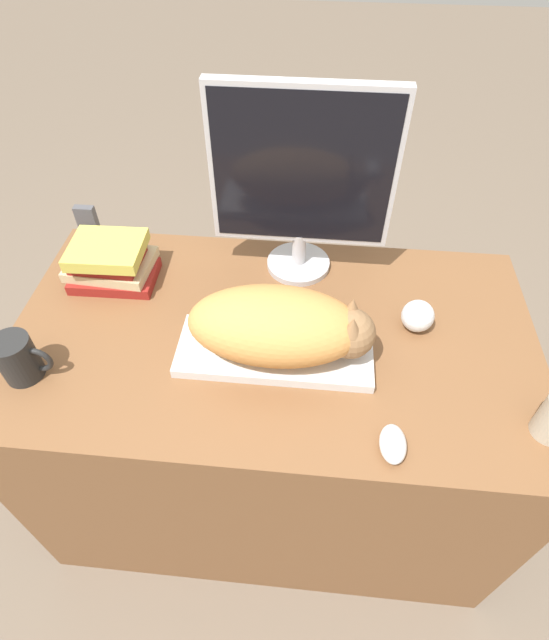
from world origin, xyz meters
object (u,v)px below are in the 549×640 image
Objects in this scene: cat at (283,326)px; baseball at (418,316)px; phone at (89,226)px; book_stack at (110,262)px; monitor at (302,177)px; coffee_mug at (19,358)px; computer_mouse at (393,444)px; keyboard at (275,352)px.

cat is 5.27× the size of baseball.
phone reaches higher than book_stack.
book_stack is at bearing -168.83° from monitor.
baseball is at bearing 14.58° from coffee_mug.
computer_mouse is at bearing -31.86° from book_stack.
cat is 3.32× the size of phone.
book_stack reaches higher than baseball.
phone is at bearing 164.80° from baseball.
cat is at bearing 137.47° from computer_mouse.
monitor is at bearing 87.26° from cat.
computer_mouse is 0.38× the size of book_stack.
phone reaches higher than computer_mouse.
cat is 0.32m from computer_mouse.
book_stack reaches higher than keyboard.
keyboard is 0.35m from baseball.
coffee_mug is (-0.54, -0.11, 0.04)m from keyboard.
monitor reaches higher than computer_mouse.
computer_mouse is 0.71× the size of phone.
keyboard is at bearing 139.61° from computer_mouse.
coffee_mug is at bearing -88.71° from phone.
monitor is at bearing 146.42° from baseball.
keyboard is 0.33m from computer_mouse.
computer_mouse is (0.22, -0.53, -0.25)m from monitor.
baseball is (0.29, -0.19, -0.23)m from monitor.
cat is 0.83× the size of monitor.
keyboard is at bearing -26.22° from book_stack.
phone is (-0.01, 0.46, 0.01)m from coffee_mug.
book_stack is at bearing 153.78° from keyboard.
keyboard is 0.41m from monitor.
coffee_mug is (-0.56, -0.11, -0.05)m from cat.
phone is (-0.57, 0.36, -0.04)m from cat.
keyboard is 0.09m from cat.
keyboard is 0.55m from coffee_mug.
computer_mouse is (0.25, -0.21, 0.01)m from keyboard.
monitor is at bearing 83.98° from keyboard.
baseball is at bearing 77.15° from computer_mouse.
baseball is 0.91m from phone.
baseball is (0.08, 0.33, 0.02)m from computer_mouse.
monitor reaches higher than baseball.
keyboard is 3.66× the size of coffee_mug.
cat is 0.34m from baseball.
baseball is (0.86, 0.22, -0.02)m from coffee_mug.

